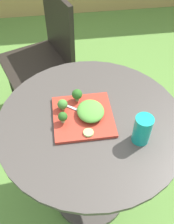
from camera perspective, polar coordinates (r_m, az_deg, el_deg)
ground_plane at (r=1.75m, az=0.58°, el=-17.42°), size 12.00×12.00×0.00m
patio_table at (r=1.36m, az=0.73°, el=-9.73°), size 0.81×0.81×0.74m
patio_chair at (r=1.89m, az=-8.96°, el=13.36°), size 0.57×0.57×0.90m
salad_plate at (r=1.11m, az=-0.87°, el=-0.95°), size 0.25×0.25×0.01m
drinking_glass at (r=1.02m, az=11.95°, el=-4.02°), size 0.07×0.07×0.13m
fork at (r=1.13m, az=-2.28°, el=0.50°), size 0.13×0.10×0.00m
lettuce_mound at (r=1.10m, az=0.61°, el=0.21°), size 0.12×0.13×0.04m
broccoli_floret_0 at (r=1.06m, az=-5.32°, el=-1.05°), size 0.04×0.04×0.05m
broccoli_floret_1 at (r=1.14m, az=-2.18°, el=3.85°), size 0.05×0.05×0.06m
broccoli_floret_2 at (r=1.12m, az=-5.38°, el=1.66°), size 0.04×0.04×0.05m
cucumber_slice_0 at (r=1.04m, az=0.32°, el=-4.53°), size 0.04×0.04×0.01m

